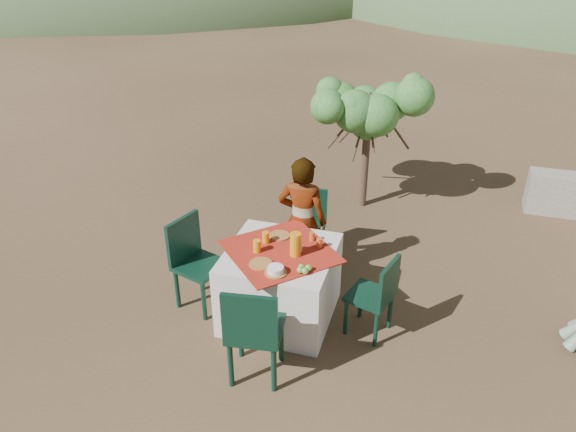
% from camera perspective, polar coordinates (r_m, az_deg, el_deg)
% --- Properties ---
extents(ground, '(160.00, 160.00, 0.00)m').
position_cam_1_polar(ground, '(5.55, 0.59, -11.91)').
color(ground, '#322416').
rests_on(ground, ground).
extents(table, '(1.30, 1.30, 0.76)m').
position_cam_1_polar(table, '(5.56, -0.80, -6.88)').
color(table, silver).
rests_on(table, ground).
extents(chair_far, '(0.42, 0.42, 0.83)m').
position_cam_1_polar(chair_far, '(6.45, 2.15, -0.53)').
color(chair_far, black).
rests_on(chair_far, ground).
extents(chair_near, '(0.52, 0.52, 0.99)m').
position_cam_1_polar(chair_near, '(4.76, -3.53, -11.49)').
color(chair_near, black).
rests_on(chair_near, ground).
extents(chair_left, '(0.56, 0.56, 0.96)m').
position_cam_1_polar(chair_left, '(5.73, -9.54, -4.27)').
color(chair_left, black).
rests_on(chair_left, ground).
extents(chair_right, '(0.49, 0.49, 0.85)m').
position_cam_1_polar(chair_right, '(5.34, 9.04, -7.82)').
color(chair_right, black).
rests_on(chair_right, ground).
extents(person, '(0.54, 0.36, 1.45)m').
position_cam_1_polar(person, '(5.92, 1.45, -0.51)').
color(person, '#8C6651').
rests_on(person, ground).
extents(shrub_tree, '(1.38, 1.35, 1.62)m').
position_cam_1_polar(shrub_tree, '(7.40, 8.61, 10.08)').
color(shrub_tree, '#4D3826').
rests_on(shrub_tree, ground).
extents(plate_far, '(0.21, 0.21, 0.01)m').
position_cam_1_polar(plate_far, '(5.57, -0.86, -1.99)').
color(plate_far, brown).
rests_on(plate_far, table).
extents(plate_near, '(0.22, 0.22, 0.01)m').
position_cam_1_polar(plate_near, '(5.15, -2.78, -4.88)').
color(plate_near, brown).
rests_on(plate_near, table).
extents(glass_far, '(0.07, 0.07, 0.11)m').
position_cam_1_polar(glass_far, '(5.45, -2.28, -2.19)').
color(glass_far, orange).
rests_on(glass_far, table).
extents(glass_near, '(0.08, 0.08, 0.12)m').
position_cam_1_polar(glass_near, '(5.31, -3.17, -3.07)').
color(glass_near, orange).
rests_on(glass_near, table).
extents(juice_pitcher, '(0.11, 0.11, 0.23)m').
position_cam_1_polar(juice_pitcher, '(5.22, 0.77, -2.90)').
color(juice_pitcher, orange).
rests_on(juice_pitcher, table).
extents(bowl_plate, '(0.20, 0.20, 0.01)m').
position_cam_1_polar(bowl_plate, '(5.03, -1.27, -5.77)').
color(bowl_plate, brown).
rests_on(bowl_plate, table).
extents(white_bowl, '(0.15, 0.15, 0.05)m').
position_cam_1_polar(white_bowl, '(5.01, -1.28, -5.46)').
color(white_bowl, silver).
rests_on(white_bowl, bowl_plate).
extents(jar_left, '(0.06, 0.06, 0.09)m').
position_cam_1_polar(jar_left, '(5.39, 3.21, -2.71)').
color(jar_left, '#C15222').
rests_on(jar_left, table).
extents(jar_right, '(0.06, 0.06, 0.09)m').
position_cam_1_polar(jar_right, '(5.49, 2.48, -2.08)').
color(jar_right, '#C15222').
rests_on(jar_right, table).
extents(napkin_holder, '(0.07, 0.05, 0.09)m').
position_cam_1_polar(napkin_holder, '(5.32, 1.02, -3.16)').
color(napkin_holder, silver).
rests_on(napkin_holder, table).
extents(fruit_cluster, '(0.12, 0.12, 0.06)m').
position_cam_1_polar(fruit_cluster, '(5.04, 1.61, -5.40)').
color(fruit_cluster, '#659937').
rests_on(fruit_cluster, table).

